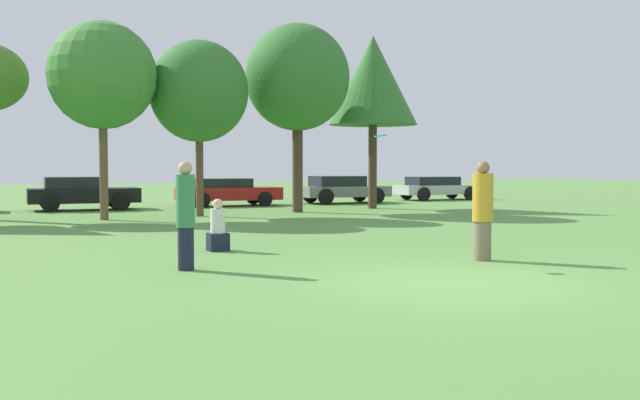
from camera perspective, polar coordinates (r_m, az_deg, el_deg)
The scene contains 13 objects.
ground_plane at distance 11.24m, azimuth 10.38°, elevation -6.31°, with size 120.00×120.00×0.00m, color #5B8E42.
person_thrower at distance 12.44m, azimuth -10.36°, elevation -1.12°, with size 0.32×0.32×1.82m.
person_catcher at distance 13.82m, azimuth 12.48°, elevation -0.81°, with size 0.38×0.38×1.83m.
frisbee at distance 13.21m, azimuth 4.71°, elevation 4.97°, with size 0.23×0.22×0.06m.
bystander_sitting at distance 15.16m, azimuth -7.91°, elevation -2.26°, with size 0.40×0.34×1.06m.
tree_2 at distance 24.45m, azimuth -16.50°, elevation 9.20°, with size 3.39×3.39×6.26m.
tree_3 at distance 25.40m, azimuth -9.35°, elevation 8.28°, with size 3.33×3.33×5.95m.
tree_4 at distance 27.32m, azimuth -1.76°, elevation 9.41°, with size 3.82×3.82×6.91m.
tree_5 at distance 29.64m, azimuth 4.12°, elevation 9.17°, with size 3.53×3.53×6.86m.
parked_car_black at distance 29.84m, azimuth -17.96°, elevation 0.56°, with size 4.20×2.14×1.29m.
parked_car_red at distance 31.45m, azimuth -7.21°, elevation 0.68°, with size 4.41×2.01×1.17m.
parked_car_grey at distance 33.46m, azimuth 1.67°, elevation 0.90°, with size 4.15×2.16×1.24m.
parked_car_silver at distance 37.07m, azimuth 9.02°, elevation 0.98°, with size 4.39×2.01×1.15m.
Camera 1 is at (-6.65, -8.89, 1.77)m, focal length 41.34 mm.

